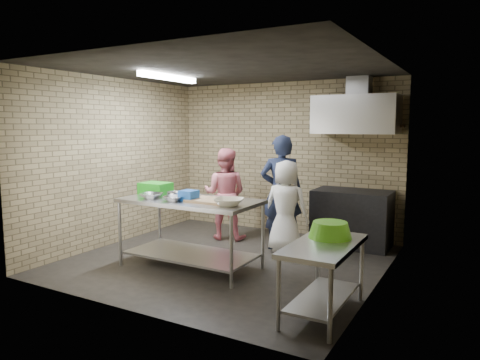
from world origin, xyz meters
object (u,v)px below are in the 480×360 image
object	(u,v)px
stove	(352,218)
bottle_red	(362,119)
woman_pink	(225,194)
green_crate	(155,188)
green_basin	(330,230)
man_navy	(281,192)
prep_table	(191,233)
blue_tub	(189,196)
side_counter	(323,279)
woman_white	(286,206)

from	to	relation	value
stove	bottle_red	size ratio (longest dim) A/B	6.67
bottle_red	woman_pink	distance (m)	2.56
green_crate	green_basin	world-z (taller)	green_crate
green_crate	man_navy	distance (m)	1.93
bottle_red	green_crate	bearing A→B (deg)	-136.38
bottle_red	green_basin	bearing A→B (deg)	-82.10
green_crate	woman_pink	xyz separation A→B (m)	(0.31, 1.42, -0.25)
prep_table	stove	size ratio (longest dim) A/B	1.57
blue_tub	woman_pink	bearing A→B (deg)	104.93
blue_tub	man_navy	world-z (taller)	man_navy
stove	blue_tub	distance (m)	2.81
stove	bottle_red	distance (m)	1.60
side_counter	blue_tub	distance (m)	2.19
green_crate	green_basin	distance (m)	2.81
stove	blue_tub	size ratio (longest dim) A/B	5.74
man_navy	woman_pink	distance (m)	1.11
green_crate	green_basin	xyz separation A→B (m)	(2.76, -0.47, -0.19)
side_counter	blue_tub	world-z (taller)	blue_tub
man_navy	woman_white	world-z (taller)	man_navy
bottle_red	woman_pink	bearing A→B (deg)	-157.80
prep_table	side_counter	size ratio (longest dim) A/B	1.57
green_crate	blue_tub	size ratio (longest dim) A/B	2.00
side_counter	green_crate	world-z (taller)	green_crate
green_basin	woman_white	distance (m)	2.05
prep_table	bottle_red	size ratio (longest dim) A/B	10.46
woman_pink	woman_white	distance (m)	1.26
side_counter	green_basin	xyz separation A→B (m)	(-0.02, 0.25, 0.46)
bottle_red	man_navy	xyz separation A→B (m)	(-0.97, -0.96, -1.14)
woman_pink	woman_white	world-z (taller)	woman_pink
side_counter	man_navy	bearing A→B (deg)	124.05
blue_tub	man_navy	xyz separation A→B (m)	(0.66, 1.53, -0.11)
bottle_red	man_navy	distance (m)	1.78
prep_table	man_navy	distance (m)	1.65
woman_white	green_basin	bearing A→B (deg)	125.04
blue_tub	woman_white	distance (m)	1.64
stove	man_navy	size ratio (longest dim) A/B	0.67
blue_tub	woman_pink	xyz separation A→B (m)	(-0.44, 1.64, -0.23)
side_counter	woman_white	bearing A→B (deg)	123.03
green_crate	blue_tub	bearing A→B (deg)	-16.35
prep_table	blue_tub	size ratio (longest dim) A/B	9.00
blue_tub	woman_pink	size ratio (longest dim) A/B	0.13
prep_table	green_basin	distance (m)	2.12
green_basin	man_navy	bearing A→B (deg)	127.21
prep_table	woman_pink	xyz separation A→B (m)	(-0.39, 1.54, 0.30)
woman_pink	bottle_red	bearing A→B (deg)	-171.99
green_basin	man_navy	world-z (taller)	man_navy
stove	woman_white	size ratio (longest dim) A/B	0.85
woman_pink	woman_white	bearing A→B (deg)	154.52
green_crate	bottle_red	distance (m)	3.44
green_basin	woman_white	bearing A→B (deg)	126.38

